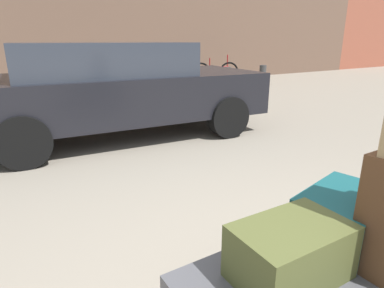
% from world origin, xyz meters
% --- Properties ---
extents(luggage_cart, '(1.38, 0.78, 0.34)m').
position_xyz_m(luggage_cart, '(0.00, 0.00, 0.27)').
color(luggage_cart, '#4C4C51').
rests_on(luggage_cart, ground_plane).
extents(duffel_bag_olive_rear_right, '(0.57, 0.37, 0.28)m').
position_xyz_m(duffel_bag_olive_rear_right, '(-0.15, 0.05, 0.48)').
color(duffel_bag_olive_rear_right, '#4C5128').
rests_on(duffel_bag_olive_rear_right, luggage_cart).
extents(suitcase_teal_front_right, '(0.65, 0.51, 0.28)m').
position_xyz_m(suitcase_teal_front_right, '(0.38, 0.13, 0.48)').
color(suitcase_teal_front_right, '#144C51').
rests_on(suitcase_teal_front_right, luggage_cart).
extents(parked_car, '(4.43, 2.20, 1.42)m').
position_xyz_m(parked_car, '(0.40, 4.03, 0.76)').
color(parked_car, black).
rests_on(parked_car, ground_plane).
extents(bicycle_leaning, '(1.71, 0.53, 0.96)m').
position_xyz_m(bicycle_leaning, '(5.49, 8.56, 0.37)').
color(bicycle_leaning, black).
rests_on(bicycle_leaning, ground_plane).
extents(bollard_kerb_near, '(0.22, 0.22, 0.68)m').
position_xyz_m(bollard_kerb_near, '(2.09, 7.13, 0.34)').
color(bollard_kerb_near, '#383838').
rests_on(bollard_kerb_near, ground_plane).
extents(bollard_kerb_mid, '(0.22, 0.22, 0.68)m').
position_xyz_m(bollard_kerb_mid, '(3.56, 7.13, 0.34)').
color(bollard_kerb_mid, '#383838').
rests_on(bollard_kerb_mid, ground_plane).
extents(bollard_kerb_far, '(0.22, 0.22, 0.68)m').
position_xyz_m(bollard_kerb_far, '(4.92, 7.13, 0.34)').
color(bollard_kerb_far, '#383838').
rests_on(bollard_kerb_far, ground_plane).
extents(bollard_corner, '(0.22, 0.22, 0.68)m').
position_xyz_m(bollard_corner, '(6.36, 7.13, 0.34)').
color(bollard_corner, '#383838').
rests_on(bollard_corner, ground_plane).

